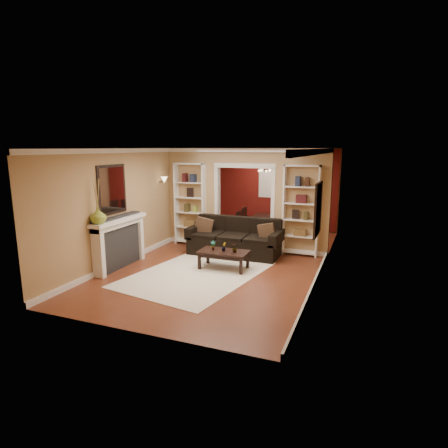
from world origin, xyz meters
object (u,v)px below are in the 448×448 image
at_px(coffee_table, 224,260).
at_px(dining_table, 265,226).
at_px(bookshelf_left, 190,204).
at_px(fireplace, 120,243).
at_px(sofa, 235,237).
at_px(bookshelf_right, 301,211).

distance_m(coffee_table, dining_table, 3.59).
bearing_deg(bookshelf_left, fireplace, -102.05).
relative_size(coffee_table, fireplace, 0.66).
height_order(coffee_table, fireplace, fireplace).
relative_size(bookshelf_left, dining_table, 1.43).
distance_m(bookshelf_left, dining_table, 2.63).
distance_m(coffee_table, bookshelf_left, 2.63).
height_order(sofa, dining_table, sofa).
height_order(sofa, bookshelf_left, bookshelf_left).
relative_size(sofa, fireplace, 1.41).
relative_size(sofa, dining_table, 1.49).
height_order(bookshelf_left, fireplace, bookshelf_left).
relative_size(bookshelf_right, fireplace, 1.35).
xyz_separation_m(bookshelf_left, fireplace, (-0.54, -2.53, -0.57)).
bearing_deg(dining_table, bookshelf_right, -142.06).
xyz_separation_m(coffee_table, fireplace, (-2.24, -0.76, 0.37)).
distance_m(bookshelf_right, dining_table, 2.47).
bearing_deg(bookshelf_left, coffee_table, -46.17).
distance_m(bookshelf_left, bookshelf_right, 3.10).
bearing_deg(fireplace, bookshelf_right, 34.80).
height_order(bookshelf_left, bookshelf_right, same).
height_order(coffee_table, dining_table, dining_table).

